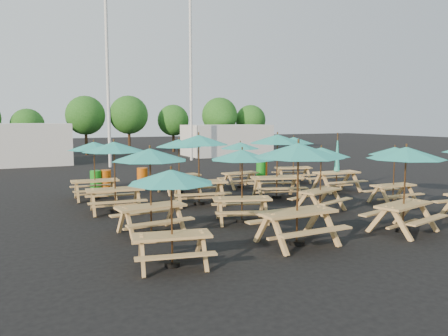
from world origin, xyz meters
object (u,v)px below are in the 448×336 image
picnic_unit_3 (94,149)px  waste_bin_0 (96,179)px  waste_bin_3 (261,169)px  picnic_unit_14 (337,167)px  waste_bin_4 (263,169)px  picnic_unit_0 (171,182)px  waste_bin_2 (142,176)px  picnic_unit_8 (406,158)px  waste_bin_1 (105,179)px  picnic_unit_2 (114,151)px  picnic_unit_5 (242,159)px  picnic_unit_10 (277,143)px  picnic_unit_13 (395,154)px  picnic_unit_15 (294,143)px  picnic_unit_9 (321,156)px  picnic_unit_4 (298,156)px  picnic_unit_6 (199,144)px  picnic_unit_11 (240,148)px  picnic_unit_1 (150,160)px  picnic_unit_7 (179,146)px

picnic_unit_3 → waste_bin_0: picnic_unit_3 is taller
waste_bin_3 → picnic_unit_14: bearing=-85.7°
waste_bin_4 → picnic_unit_0: bearing=-128.9°
waste_bin_0 → waste_bin_2: size_ratio=1.00×
picnic_unit_3 → picnic_unit_8: (6.68, -8.88, 0.11)m
waste_bin_1 → picnic_unit_2: bearing=-98.1°
picnic_unit_5 → picnic_unit_10: size_ratio=0.90×
picnic_unit_13 → waste_bin_4: (-0.21, 8.77, -1.42)m
picnic_unit_15 → waste_bin_3: size_ratio=3.05×
picnic_unit_3 → picnic_unit_15: picnic_unit_3 is taller
waste_bin_4 → picnic_unit_9: bearing=-109.4°
picnic_unit_4 → picnic_unit_13: 6.89m
picnic_unit_2 → picnic_unit_5: 4.42m
picnic_unit_6 → waste_bin_3: bearing=54.4°
picnic_unit_0 → picnic_unit_9: size_ratio=0.90×
waste_bin_0 → waste_bin_1: bearing=4.2°
picnic_unit_2 → waste_bin_3: picnic_unit_2 is taller
picnic_unit_11 → waste_bin_3: bearing=41.7°
picnic_unit_13 → waste_bin_1: picnic_unit_13 is taller
waste_bin_4 → waste_bin_2: bearing=-179.2°
picnic_unit_4 → picnic_unit_10: picnic_unit_4 is taller
picnic_unit_11 → picnic_unit_13: 6.66m
picnic_unit_15 → waste_bin_1: size_ratio=3.05×
picnic_unit_2 → picnic_unit_8: (6.51, -6.16, -0.00)m
picnic_unit_6 → picnic_unit_13: picnic_unit_6 is taller
waste_bin_0 → waste_bin_4: same height
picnic_unit_2 → picnic_unit_14: picnic_unit_14 is taller
picnic_unit_1 → picnic_unit_11: size_ratio=1.13×
picnic_unit_6 → picnic_unit_13: (6.46, -3.05, -0.39)m
picnic_unit_4 → waste_bin_0: size_ratio=3.17×
picnic_unit_6 → waste_bin_2: bearing=106.7°
picnic_unit_10 → picnic_unit_13: picnic_unit_10 is taller
picnic_unit_8 → waste_bin_4: bearing=63.5°
picnic_unit_2 → picnic_unit_15: 9.84m
picnic_unit_13 → picnic_unit_7: bearing=140.3°
picnic_unit_5 → picnic_unit_13: picnic_unit_5 is taller
picnic_unit_11 → waste_bin_3: (2.84, 2.84, -1.39)m
picnic_unit_1 → picnic_unit_13: bearing=-4.2°
picnic_unit_2 → picnic_unit_5: bearing=-39.7°
picnic_unit_6 → picnic_unit_11: size_ratio=1.27×
picnic_unit_0 → picnic_unit_11: size_ratio=1.04×
picnic_unit_4 → waste_bin_3: picnic_unit_4 is taller
picnic_unit_11 → waste_bin_2: picnic_unit_11 is taller
picnic_unit_2 → picnic_unit_13: picnic_unit_2 is taller
picnic_unit_3 → waste_bin_4: bearing=19.7°
picnic_unit_8 → waste_bin_3: 12.11m
picnic_unit_8 → picnic_unit_14: picnic_unit_14 is taller
picnic_unit_14 → picnic_unit_2: bearing=-176.0°
picnic_unit_11 → waste_bin_2: 4.90m
picnic_unit_0 → waste_bin_3: size_ratio=2.69×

